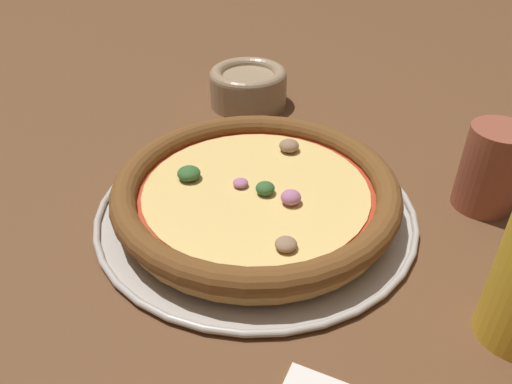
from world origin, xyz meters
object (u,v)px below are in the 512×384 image
(drinking_cup, at_px, (491,169))
(pizza, at_px, (256,192))
(bowl_near, at_px, (248,85))
(pizza_tray, at_px, (256,209))

(drinking_cup, bearing_deg, pizza, 175.50)
(bowl_near, height_order, drinking_cup, drinking_cup)
(pizza, bearing_deg, bowl_near, 84.56)
(bowl_near, bearing_deg, drinking_cup, -52.58)
(pizza, xyz_separation_m, drinking_cup, (0.26, -0.02, 0.02))
(pizza_tray, height_order, drinking_cup, drinking_cup)
(pizza, relative_size, bowl_near, 2.62)
(pizza_tray, relative_size, pizza, 1.13)
(bowl_near, bearing_deg, pizza_tray, -95.44)
(pizza_tray, xyz_separation_m, bowl_near, (0.03, 0.28, 0.03))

